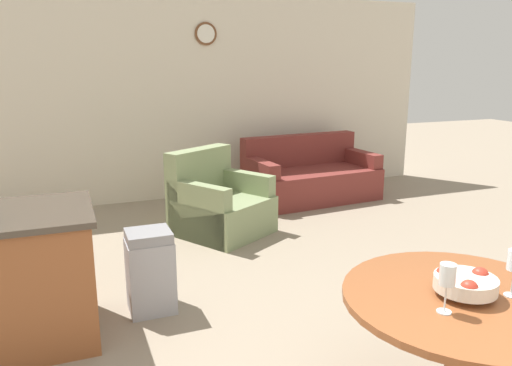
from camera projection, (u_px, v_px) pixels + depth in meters
wall_back at (157, 99)px, 6.52m from camera, size 8.00×0.09×2.70m
dining_table at (460, 330)px, 2.36m from camera, size 1.12×1.12×0.76m
fruit_bowl at (465, 283)px, 2.30m from camera, size 0.28×0.28×0.12m
wine_glass_left at (447, 277)px, 2.12m from camera, size 0.07×0.07×0.22m
trash_bin at (150, 271)px, 3.70m from camera, size 0.33×0.31×0.63m
couch at (310, 178)px, 6.77m from camera, size 1.79×1.03×0.84m
armchair at (219, 206)px, 5.42m from camera, size 1.18×1.18×0.90m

